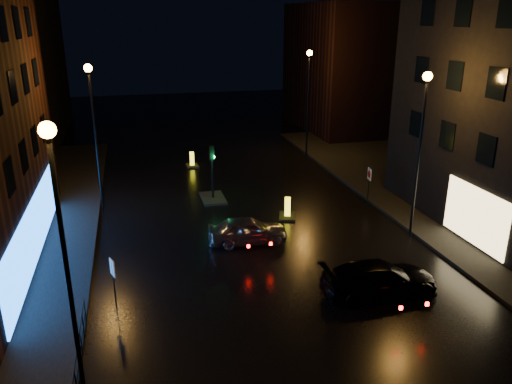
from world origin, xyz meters
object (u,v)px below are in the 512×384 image
Objects in this scene: silver_hatchback at (248,230)px; dark_sedan at (380,279)px; bollard_near at (287,213)px; traffic_signal at (213,191)px; road_sign_right at (369,177)px; road_sign_left at (113,272)px; bollard_far at (192,163)px.

dark_sedan reaches higher than silver_hatchback.
silver_hatchback is 4.02m from bollard_near.
bollard_near is at bearing -48.10° from traffic_signal.
road_sign_left is at bearing 34.89° from road_sign_right.
road_sign_right reaches higher than bollard_near.
dark_sedan is 10.62m from road_sign_left.
bollard_far is (-3.94, 11.48, -0.01)m from bollard_near.
dark_sedan is 3.03× the size of bollard_near.
silver_hatchback is at bearing -84.51° from traffic_signal.
dark_sedan is at bearing 72.00° from road_sign_right.
traffic_signal reaches higher than silver_hatchback.
traffic_signal is 1.59× the size of road_sign_right.
silver_hatchback is at bearing 30.11° from road_sign_right.
road_sign_left reaches higher than dark_sedan.
silver_hatchback is at bearing -119.09° from bollard_near.
traffic_signal is 0.71× the size of dark_sedan.
road_sign_left reaches higher than silver_hatchback.
bollard_near is (-1.13, 8.81, -0.44)m from dark_sedan.
silver_hatchback is 2.49× the size of bollard_near.
dark_sedan is at bearing -69.76° from traffic_signal.
dark_sedan is (4.08, -6.11, 0.03)m from silver_hatchback.
silver_hatchback is at bearing 35.47° from dark_sedan.
bollard_far is (-0.34, 7.48, -0.25)m from traffic_signal.
road_sign_left is at bearing 82.64° from dark_sedan.
dark_sedan is 8.89m from bollard_near.
traffic_signal is 13.66m from dark_sedan.
road_sign_right is (4.37, 9.93, 0.92)m from dark_sedan.
traffic_signal is at bearing 7.74° from silver_hatchback.
road_sign_right reaches higher than bollard_far.
bollard_near is 11.81m from road_sign_left.
road_sign_right reaches higher than silver_hatchback.
traffic_signal is 7.49m from bollard_far.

